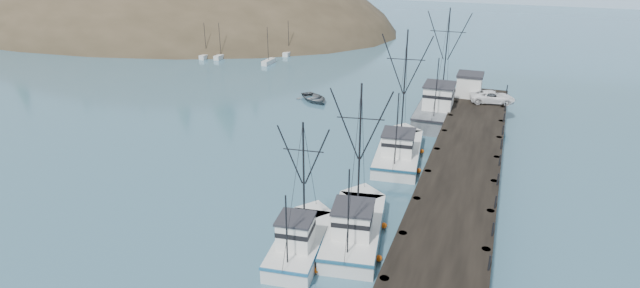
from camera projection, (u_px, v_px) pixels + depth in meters
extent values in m
plane|color=#325A70|center=(242.00, 233.00, 36.02)|extent=(400.00, 400.00, 0.00)
cube|color=black|center=(466.00, 155.00, 44.65)|extent=(6.00, 44.00, 0.50)
cylinder|color=black|center=(402.00, 246.00, 32.80)|extent=(0.56, 0.56, 2.00)
cylinder|color=black|center=(484.00, 262.00, 31.11)|extent=(0.56, 0.56, 2.00)
cylinder|color=black|center=(416.00, 210.00, 37.13)|extent=(0.56, 0.56, 2.00)
cylinder|color=black|center=(489.00, 223.00, 35.44)|extent=(0.56, 0.56, 2.00)
cylinder|color=black|center=(427.00, 182.00, 41.45)|extent=(0.56, 0.56, 2.00)
cylinder|color=black|center=(492.00, 192.00, 39.76)|extent=(0.56, 0.56, 2.00)
cylinder|color=black|center=(436.00, 159.00, 45.78)|extent=(0.56, 0.56, 2.00)
cylinder|color=black|center=(495.00, 167.00, 44.09)|extent=(0.56, 0.56, 2.00)
cylinder|color=black|center=(443.00, 140.00, 50.10)|extent=(0.56, 0.56, 2.00)
cylinder|color=black|center=(498.00, 147.00, 48.41)|extent=(0.56, 0.56, 2.00)
cylinder|color=black|center=(450.00, 124.00, 54.43)|extent=(0.56, 0.56, 2.00)
cylinder|color=black|center=(500.00, 129.00, 52.74)|extent=(0.56, 0.56, 2.00)
cylinder|color=black|center=(455.00, 110.00, 58.76)|extent=(0.56, 0.56, 2.00)
cylinder|color=black|center=(501.00, 115.00, 57.07)|extent=(0.56, 0.56, 2.00)
cylinder|color=black|center=(460.00, 98.00, 63.08)|extent=(0.56, 0.56, 2.00)
cylinder|color=black|center=(503.00, 103.00, 61.39)|extent=(0.56, 0.56, 2.00)
ellipsoid|color=#382D1E|center=(151.00, 46.00, 128.55)|extent=(132.00, 78.00, 51.00)
ellipsoid|color=black|center=(143.00, 27.00, 132.11)|extent=(109.20, 62.40, 41.60)
ellipsoid|color=black|center=(8.00, 34.00, 133.86)|extent=(57.60, 39.60, 32.40)
cube|color=beige|center=(209.00, 41.00, 96.29)|extent=(4.00, 5.00, 2.80)
cube|color=beige|center=(194.00, 35.00, 101.70)|extent=(4.00, 5.00, 2.80)
cube|color=beige|center=(242.00, 37.00, 100.18)|extent=(4.00, 5.00, 2.80)
cube|color=silver|center=(234.00, 44.00, 99.33)|extent=(1.00, 3.50, 0.90)
cylinder|color=black|center=(233.00, 29.00, 98.23)|extent=(0.08, 0.08, 6.00)
cube|color=silver|center=(236.00, 48.00, 95.05)|extent=(1.00, 3.50, 0.90)
cylinder|color=black|center=(235.00, 33.00, 93.94)|extent=(0.08, 0.08, 6.00)
cube|color=silver|center=(191.00, 41.00, 102.41)|extent=(1.00, 3.50, 0.90)
cylinder|color=black|center=(190.00, 26.00, 101.30)|extent=(0.08, 0.08, 6.00)
cube|color=silver|center=(269.00, 62.00, 84.41)|extent=(1.00, 3.50, 0.90)
cylinder|color=black|center=(268.00, 45.00, 83.31)|extent=(0.08, 0.08, 6.00)
cube|color=silver|center=(207.00, 56.00, 88.60)|extent=(1.00, 3.50, 0.90)
cylinder|color=black|center=(205.00, 40.00, 87.49)|extent=(0.08, 0.08, 6.00)
cube|color=silver|center=(289.00, 54.00, 90.79)|extent=(1.00, 3.50, 0.90)
cylinder|color=black|center=(289.00, 38.00, 89.68)|extent=(0.08, 0.08, 6.00)
cube|color=silver|center=(221.00, 57.00, 88.29)|extent=(1.00, 3.50, 0.90)
cylinder|color=black|center=(220.00, 40.00, 87.19)|extent=(0.08, 0.08, 6.00)
cube|color=silver|center=(355.00, 233.00, 35.19)|extent=(5.00, 9.65, 1.60)
cube|color=silver|center=(362.00, 202.00, 39.36)|extent=(3.55, 3.55, 1.60)
cube|color=navy|center=(355.00, 225.00, 34.93)|extent=(5.11, 9.89, 0.18)
cube|color=silver|center=(353.00, 220.00, 33.46)|extent=(2.89, 2.96, 1.90)
cube|color=#26262B|center=(353.00, 207.00, 33.06)|extent=(3.14, 3.23, 0.16)
cylinder|color=black|center=(359.00, 152.00, 34.31)|extent=(0.14, 0.14, 9.74)
cylinder|color=black|center=(348.00, 212.00, 30.57)|extent=(0.10, 0.10, 5.84)
cube|color=silver|center=(300.00, 247.00, 33.61)|extent=(3.92, 7.79, 1.60)
cube|color=silver|center=(314.00, 219.00, 36.97)|extent=(2.99, 2.99, 1.60)
cube|color=#1B547C|center=(300.00, 238.00, 33.34)|extent=(4.01, 7.99, 0.18)
cube|color=silver|center=(296.00, 232.00, 32.08)|extent=(2.35, 2.35, 1.90)
cube|color=#26262B|center=(295.00, 219.00, 31.69)|extent=(2.56, 2.57, 0.16)
cylinder|color=black|center=(304.00, 177.00, 32.86)|extent=(0.14, 0.14, 7.75)
cylinder|color=black|center=(287.00, 230.00, 29.83)|extent=(0.10, 0.10, 4.65)
cube|color=silver|center=(398.00, 155.00, 47.90)|extent=(5.04, 10.57, 1.60)
cube|color=silver|center=(403.00, 136.00, 52.46)|extent=(3.90, 3.90, 1.60)
cube|color=navy|center=(399.00, 148.00, 47.63)|extent=(5.15, 10.84, 0.18)
cube|color=silver|center=(398.00, 143.00, 46.06)|extent=(3.05, 3.17, 1.90)
cube|color=#26262B|center=(399.00, 133.00, 45.66)|extent=(3.31, 3.45, 0.16)
cylinder|color=black|center=(404.00, 88.00, 46.92)|extent=(0.14, 0.14, 10.89)
cylinder|color=black|center=(397.00, 130.00, 42.83)|extent=(0.10, 0.10, 6.53)
cube|color=slate|center=(439.00, 112.00, 58.81)|extent=(4.67, 12.92, 2.20)
cube|color=slate|center=(445.00, 97.00, 64.40)|extent=(4.46, 4.46, 2.20)
cube|color=black|center=(439.00, 104.00, 58.43)|extent=(4.76, 13.26, 0.18)
cube|color=silver|center=(439.00, 96.00, 56.46)|extent=(3.18, 3.68, 2.60)
cube|color=#26262B|center=(440.00, 85.00, 55.93)|extent=(3.45, 4.01, 0.16)
cylinder|color=black|center=(446.00, 55.00, 58.07)|extent=(0.14, 0.14, 10.66)
cylinder|color=black|center=(436.00, 88.00, 52.86)|extent=(0.10, 0.10, 6.40)
cube|color=silver|center=(469.00, 86.00, 60.13)|extent=(2.80, 3.00, 2.50)
cube|color=#26262B|center=(471.00, 75.00, 59.60)|extent=(3.00, 3.20, 0.30)
imported|color=white|center=(493.00, 97.00, 57.77)|extent=(5.41, 3.32, 1.40)
imported|color=#505559|center=(314.00, 101.00, 65.35)|extent=(6.33, 6.21, 1.07)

